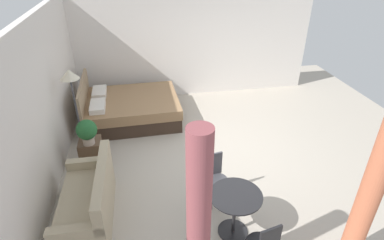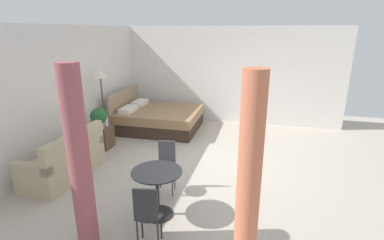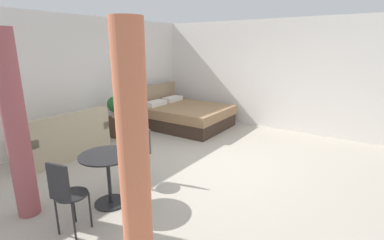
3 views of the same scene
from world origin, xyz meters
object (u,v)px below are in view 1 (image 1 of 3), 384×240
vase (91,132)px  balcony_table (235,206)px  floor_lamp (71,82)px  cafe_chair_near_couch (215,174)px  potted_plant (87,131)px  nightstand (91,152)px  bed (130,108)px  couch (89,203)px

vase → balcony_table: size_ratio=0.32×
floor_lamp → cafe_chair_near_couch: (-1.87, -2.30, -0.98)m
floor_lamp → balcony_table: bearing=-137.0°
potted_plant → balcony_table: (-2.02, -2.19, -0.27)m
nightstand → balcony_table: bearing=-133.8°
bed → floor_lamp: bearing=139.0°
cafe_chair_near_couch → potted_plant: bearing=58.0°
balcony_table → vase: bearing=44.1°
nightstand → floor_lamp: bearing=24.3°
potted_plant → vase: (0.22, -0.03, -0.16)m
vase → floor_lamp: size_ratio=0.14×
nightstand → cafe_chair_near_couch: size_ratio=0.57×
floor_lamp → cafe_chair_near_couch: size_ratio=2.00×
nightstand → vase: (0.12, -0.04, 0.37)m
floor_lamp → bed: bearing=-41.0°
vase → cafe_chair_near_couch: (-1.52, -2.05, -0.09)m
couch → bed: bearing=-11.9°
nightstand → floor_lamp: 1.36m
vase → potted_plant: bearing=172.7°
bed → balcony_table: bed is taller
couch → balcony_table: (-0.65, -2.09, 0.20)m
floor_lamp → balcony_table: size_ratio=2.37×
vase → balcony_table: (-2.24, -2.16, -0.11)m
potted_plant → cafe_chair_near_couch: potted_plant is taller
bed → cafe_chair_near_couch: (-3.00, -1.33, 0.23)m
cafe_chair_near_couch → balcony_table: bearing=-171.0°
nightstand → cafe_chair_near_couch: bearing=-123.8°
bed → vase: size_ratio=9.17×
bed → nightstand: size_ratio=4.36×
balcony_table → cafe_chair_near_couch: size_ratio=0.85×
vase → cafe_chair_near_couch: size_ratio=0.27×
bed → floor_lamp: size_ratio=1.25×
cafe_chair_near_couch → floor_lamp: bearing=50.9°
nightstand → vase: vase is taller
floor_lamp → nightstand: bearing=-155.7°
vase → balcony_table: vase is taller
nightstand → balcony_table: (-2.12, -2.20, 0.26)m
bed → couch: 3.12m
floor_lamp → cafe_chair_near_couch: 3.13m
nightstand → balcony_table: balcony_table is taller
vase → cafe_chair_near_couch: bearing=-126.5°
bed → balcony_table: 3.99m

